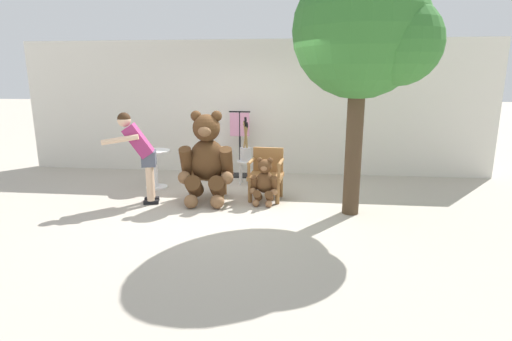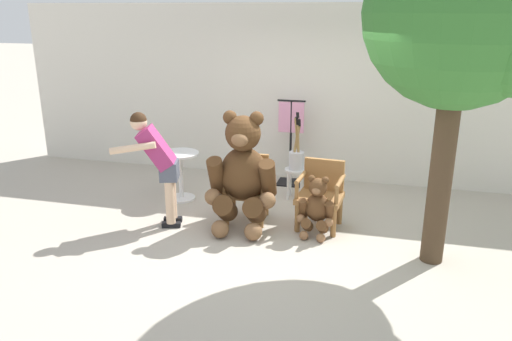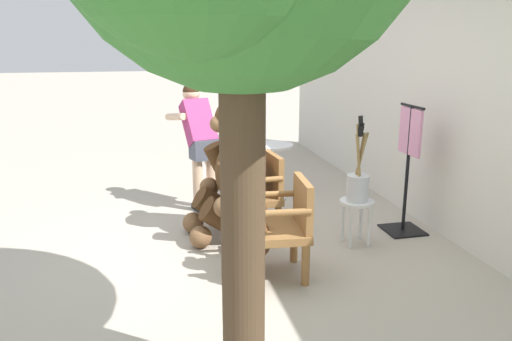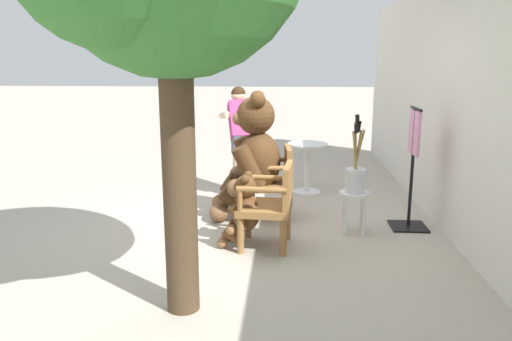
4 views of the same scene
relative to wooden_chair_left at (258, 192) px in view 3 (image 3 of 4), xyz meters
The scene contains 11 objects.
ground_plane 0.80m from the wooden_chair_left, 41.38° to the right, with size 60.00×60.00×0.00m, color #B2A899.
back_wall 2.24m from the wooden_chair_left, 76.05° to the left, with size 10.00×0.16×2.80m, color silver.
wooden_chair_left is the anchor object (origin of this frame).
wooden_chair_right 0.98m from the wooden_chair_left, ahead, with size 0.60×0.57×0.86m.
teddy_bear_large 0.38m from the wooden_chair_left, 87.68° to the right, with size 0.91×0.88×1.51m.
teddy_bear_small 1.01m from the wooden_chair_left, 16.24° to the right, with size 0.46×0.45×0.77m.
person_visitor 1.22m from the wooden_chair_left, 154.98° to the right, with size 0.77×0.62×1.50m.
white_stool 1.03m from the wooden_chair_left, 60.93° to the left, with size 0.34×0.34×0.46m.
brush_bucket 1.04m from the wooden_chair_left, 60.91° to the left, with size 0.22×0.22×0.85m.
round_side_table 1.22m from the wooden_chair_left, 158.84° to the left, with size 0.56×0.56×0.72m.
clothing_display_stand 1.59m from the wooden_chair_left, 79.42° to the left, with size 0.44×0.40×1.36m.
Camera 3 is at (4.37, -0.70, 2.00)m, focal length 35.00 mm.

